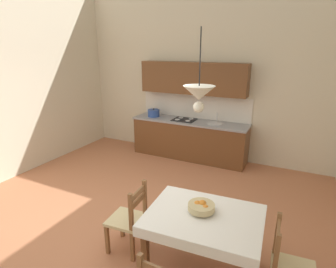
% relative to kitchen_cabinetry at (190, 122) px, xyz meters
% --- Properties ---
extents(ground_plane, '(6.45, 7.04, 0.10)m').
position_rel_kitchen_cabinetry_xyz_m(ground_plane, '(0.15, -2.95, -0.91)').
color(ground_plane, '#B7704C').
extents(wall_back, '(6.45, 0.12, 4.10)m').
position_rel_kitchen_cabinetry_xyz_m(wall_back, '(0.15, 0.33, 1.20)').
color(wall_back, beige).
rests_on(wall_back, ground_plane).
extents(kitchen_cabinetry, '(2.69, 0.63, 2.20)m').
position_rel_kitchen_cabinetry_xyz_m(kitchen_cabinetry, '(0.00, 0.00, 0.00)').
color(kitchen_cabinetry, brown).
rests_on(kitchen_cabinetry, ground_plane).
extents(dining_table, '(1.33, 1.04, 0.75)m').
position_rel_kitchen_cabinetry_xyz_m(dining_table, '(1.47, -3.24, -0.24)').
color(dining_table, brown).
rests_on(dining_table, ground_plane).
extents(dining_chair_tv_side, '(0.45, 0.45, 0.93)m').
position_rel_kitchen_cabinetry_xyz_m(dining_chair_tv_side, '(0.51, -3.30, -0.41)').
color(dining_chair_tv_side, '#D1BC89').
rests_on(dining_chair_tv_side, ground_plane).
extents(fruit_bowl, '(0.30, 0.30, 0.12)m').
position_rel_kitchen_cabinetry_xyz_m(fruit_bowl, '(1.42, -3.18, -0.04)').
color(fruit_bowl, tan).
rests_on(fruit_bowl, dining_table).
extents(pendant_lamp, '(0.32, 0.32, 0.80)m').
position_rel_kitchen_cabinetry_xyz_m(pendant_lamp, '(1.36, -3.22, 1.23)').
color(pendant_lamp, black).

